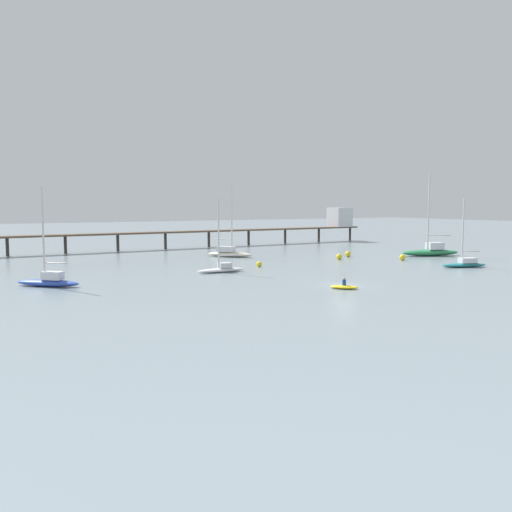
{
  "coord_description": "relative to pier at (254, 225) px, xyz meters",
  "views": [
    {
      "loc": [
        -34.73,
        -42.84,
        8.24
      ],
      "look_at": [
        0.0,
        17.83,
        1.5
      ],
      "focal_mm": 38.26,
      "sensor_mm": 36.0,
      "label": 1
    }
  ],
  "objects": [
    {
      "name": "mooring_buoy_outer",
      "position": [
        0.58,
        -28.38,
        -3.55
      ],
      "size": [
        0.87,
        0.87,
        0.87
      ],
      "primitive_type": "sphere",
      "color": "yellow",
      "rests_on": "ground_plane"
    },
    {
      "name": "ground_plane",
      "position": [
        -18.88,
        -51.47,
        -3.99
      ],
      "size": [
        400.0,
        400.0,
        0.0
      ],
      "primitive_type": "plane",
      "color": "gray"
    },
    {
      "name": "sailboat_white",
      "position": [
        -24.88,
        -35.8,
        -3.37
      ],
      "size": [
        6.19,
        1.41,
        8.86
      ],
      "color": "white",
      "rests_on": "ground_plane"
    },
    {
      "name": "sailboat_blue",
      "position": [
        -44.83,
        -37.38,
        -3.3
      ],
      "size": [
        6.07,
        5.72,
        9.89
      ],
      "color": "#2D4CB7",
      "rests_on": "ground_plane"
    },
    {
      "name": "pier",
      "position": [
        0.0,
        0.0,
        0.0
      ],
      "size": [
        89.79,
        5.84,
        7.35
      ],
      "color": "brown",
      "rests_on": "ground_plane"
    },
    {
      "name": "mooring_buoy_far",
      "position": [
        -3.27,
        -31.04,
        -3.55
      ],
      "size": [
        0.87,
        0.87,
        0.87
      ],
      "primitive_type": "sphere",
      "color": "yellow",
      "rests_on": "ground_plane"
    },
    {
      "name": "mooring_buoy_mid",
      "position": [
        4.18,
        -36.35,
        -3.56
      ],
      "size": [
        0.86,
        0.86,
        0.86
      ],
      "primitive_type": "sphere",
      "color": "yellow",
      "rests_on": "ground_plane"
    },
    {
      "name": "sailboat_green",
      "position": [
        13.0,
        -33.62,
        -3.15
      ],
      "size": [
        9.83,
        5.41,
        13.14
      ],
      "color": "#287F4C",
      "rests_on": "ground_plane"
    },
    {
      "name": "dinghy_yellow",
      "position": [
        -20.22,
        -53.18,
        -3.78
      ],
      "size": [
        2.71,
        2.79,
        1.14
      ],
      "color": "yellow",
      "rests_on": "ground_plane"
    },
    {
      "name": "sailboat_cream",
      "position": [
        -15.43,
        -19.18,
        -3.24
      ],
      "size": [
        6.26,
        6.91,
        11.42
      ],
      "color": "beige",
      "rests_on": "ground_plane"
    },
    {
      "name": "sailboat_teal",
      "position": [
        4.92,
        -46.72,
        -3.39
      ],
      "size": [
        6.53,
        3.44,
        8.89
      ],
      "color": "#1E727A",
      "rests_on": "ground_plane"
    },
    {
      "name": "mooring_buoy_near",
      "position": [
        -18.14,
        -33.19,
        -3.63
      ],
      "size": [
        0.72,
        0.72,
        0.72
      ],
      "primitive_type": "sphere",
      "color": "yellow",
      "rests_on": "ground_plane"
    }
  ]
}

